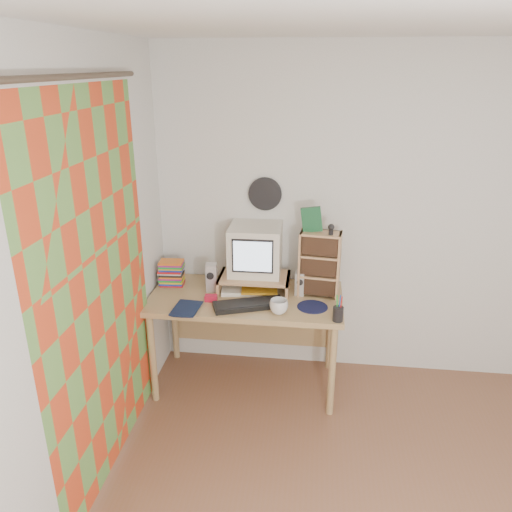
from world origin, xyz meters
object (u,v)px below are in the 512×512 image
(diary, at_px, (174,306))
(dvd_stack, at_px, (171,269))
(desk, at_px, (247,309))
(mug, at_px, (279,307))
(keyboard, at_px, (249,305))
(cd_rack, at_px, (320,264))
(crt_monitor, at_px, (255,251))

(diary, bearing_deg, dvd_stack, 111.94)
(desk, distance_m, mug, 0.44)
(keyboard, distance_m, mug, 0.23)
(desk, distance_m, cd_rack, 0.65)
(keyboard, height_order, dvd_stack, dvd_stack)
(crt_monitor, xyz_separation_m, diary, (-0.51, -0.41, -0.28))
(dvd_stack, relative_size, diary, 1.18)
(cd_rack, distance_m, diary, 1.07)
(cd_rack, bearing_deg, mug, -121.35)
(crt_monitor, relative_size, dvd_stack, 1.52)
(cd_rack, bearing_deg, dvd_stack, -174.83)
(keyboard, height_order, diary, diary)
(crt_monitor, bearing_deg, keyboard, -91.22)
(keyboard, height_order, cd_rack, cd_rack)
(desk, distance_m, dvd_stack, 0.65)
(desk, relative_size, dvd_stack, 5.60)
(cd_rack, bearing_deg, keyboard, -143.95)
(mug, height_order, diary, mug)
(diary, bearing_deg, mug, 6.00)
(mug, bearing_deg, dvd_stack, 156.36)
(dvd_stack, bearing_deg, diary, -75.96)
(dvd_stack, height_order, mug, dvd_stack)
(keyboard, bearing_deg, crt_monitor, 69.29)
(cd_rack, bearing_deg, diary, -152.89)
(cd_rack, bearing_deg, crt_monitor, -179.41)
(crt_monitor, height_order, diary, crt_monitor)
(crt_monitor, relative_size, diary, 1.78)
(crt_monitor, bearing_deg, desk, -119.88)
(mug, bearing_deg, diary, -178.05)
(dvd_stack, distance_m, diary, 0.43)
(keyboard, relative_size, mug, 3.91)
(crt_monitor, bearing_deg, cd_rack, -7.16)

